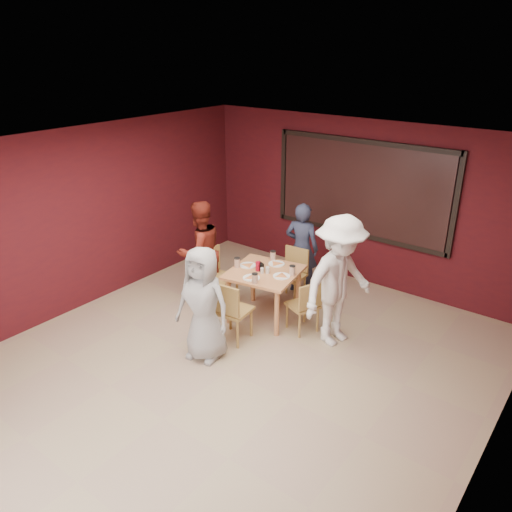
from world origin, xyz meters
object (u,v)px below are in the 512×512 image
Objects in this scene: dining_table at (264,277)px; diner_front at (203,304)px; diner_back at (302,248)px; diner_left at (200,251)px; chair_front at (230,309)px; chair_left at (217,273)px; diner_right at (339,281)px; chair_right at (306,304)px; chair_back at (293,271)px.

diner_front is (-0.01, -1.31, 0.10)m from dining_table.
diner_back is 0.94× the size of diner_left.
dining_table reaches higher than chair_front.
diner_left is (-0.34, -0.02, 0.31)m from chair_left.
diner_back is at bearing 54.72° from chair_left.
diner_right is (1.24, -1.02, 0.16)m from diner_back.
diner_front is 0.95× the size of diner_left.
chair_front is 1.53m from diner_right.
dining_table is at bearing 78.12° from diner_back.
diner_front reaches higher than dining_table.
diner_right is at bearing 3.69° from dining_table.
diner_front is at bearing -118.96° from chair_right.
chair_left is 0.49× the size of diner_right.
chair_front is 0.49× the size of diner_right.
chair_right is at bearing 111.62° from diner_back.
diner_back is (0.83, 1.17, 0.26)m from chair_left.
diner_front is 1.02× the size of diner_back.
chair_front is 1.07× the size of chair_back.
chair_left is 1.61m from chair_right.
chair_front reaches higher than chair_left.
chair_right is (0.73, 0.02, -0.22)m from dining_table.
dining_table reaches higher than chair_back.
chair_right is at bearing 50.87° from diner_front.
diner_left is at bearing -175.25° from dining_table.
chair_left is 0.59× the size of diner_back.
diner_front is at bearing -94.97° from chair_front.
diner_left is (-1.21, -0.10, 0.14)m from dining_table.
dining_table is 0.76m from chair_right.
chair_front is at bearing 74.87° from diner_front.
diner_left reaches higher than chair_left.
chair_front is 0.59× the size of diner_front.
chair_left is (-0.87, -0.08, -0.17)m from dining_table.
chair_right is at bearing 50.66° from chair_front.
diner_back reaches higher than dining_table.
diner_back is (-0.05, 0.31, 0.29)m from chair_back.
chair_front is 1.10m from chair_right.
diner_front is 0.84× the size of diner_right.
chair_left is at bearing 140.52° from chair_front.
chair_back is 1.54m from diner_left.
diner_left is at bearing 31.56° from diner_back.
diner_left is 0.88× the size of diner_right.
chair_back is at bearing 84.90° from diner_back.
diner_front is at bearing 152.86° from diner_right.
dining_table is 1.34× the size of chair_back.
chair_back is at bearing 139.96° from diner_left.
diner_left is at bearing 149.63° from chair_front.
diner_back is at bearing 98.98° from chair_back.
diner_right is at bearing 7.23° from chair_right.
diner_right is at bearing 38.86° from diner_front.
chair_left is at bearing -174.66° from dining_table.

